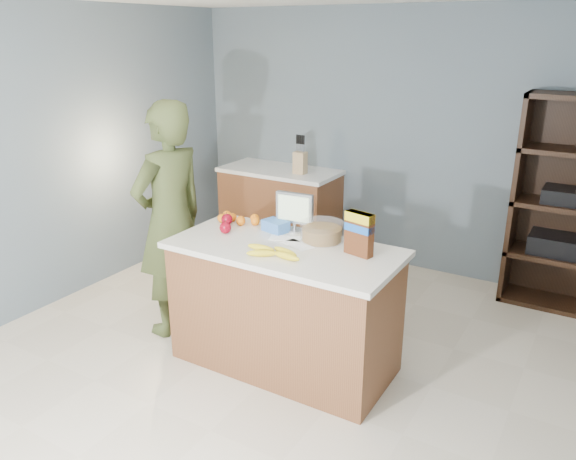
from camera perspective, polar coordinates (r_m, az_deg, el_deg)
The scene contains 15 objects.
floor at distance 3.95m, azimuth -2.70°, elevation -15.33°, with size 4.50×5.00×0.02m, color beige.
walls at distance 3.30m, azimuth -3.16°, elevation 8.98°, with size 4.52×5.02×2.51m.
counter_peninsula at distance 3.95m, azimuth -0.38°, elevation -8.24°, with size 1.56×0.76×0.90m.
back_cabinet at distance 6.02m, azimuth -0.78°, elevation 2.06°, with size 1.24×0.62×0.90m.
shelving_unit at distance 5.23m, azimuth 26.78°, elevation 1.96°, with size 0.90×0.40×1.80m.
person at distance 4.34m, azimuth -11.84°, elevation 0.93°, with size 0.66×0.43×1.81m, color #3D4621.
knife_block at distance 5.68m, azimuth 1.24°, elevation 6.93°, with size 0.12×0.10×0.31m.
envelopes at distance 3.83m, azimuth 0.35°, elevation -1.17°, with size 0.38×0.25×0.00m.
bananas at distance 3.59m, azimuth -1.48°, elevation -2.26°, with size 0.42×0.22×0.04m.
apples at distance 4.08m, azimuth -6.30°, elevation 0.66°, with size 0.19×0.24×0.08m.
oranges at distance 4.21m, azimuth -5.01°, elevation 1.15°, with size 0.33×0.19×0.07m.
blue_carton at distance 4.02m, azimuth -1.27°, elevation 0.42°, with size 0.18×0.12×0.08m, color blue.
salad_bowl at distance 3.84m, azimuth 3.47°, elevation -0.23°, with size 0.30×0.30×0.13m.
tv at distance 3.99m, azimuth 0.66°, elevation 2.08°, with size 0.28×0.12×0.28m.
cereal_box at distance 3.58m, azimuth 7.25°, elevation -0.05°, with size 0.20×0.11×0.28m.
Camera 1 is at (1.81, -2.69, 2.25)m, focal length 35.00 mm.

